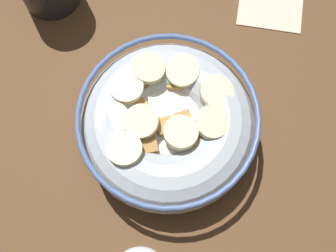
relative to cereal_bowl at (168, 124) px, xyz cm
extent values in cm
cube|color=brown|center=(-0.02, -0.04, -4.56)|extent=(120.89, 120.89, 2.00)
cylinder|color=#B2BCC6|center=(-0.02, -0.04, -3.26)|extent=(10.46, 10.46, 0.60)
torus|color=#B2BCC6|center=(-0.02, -0.04, -0.33)|extent=(19.03, 19.03, 6.47)
torus|color=#4C6699|center=(-0.02, -0.04, 2.61)|extent=(19.05, 19.05, 0.60)
cylinder|color=white|center=(-0.02, -0.04, 1.03)|extent=(15.14, 15.14, 0.40)
cube|color=#B78947|center=(0.77, -4.23, 1.59)|extent=(1.84, 1.87, 0.87)
cube|color=tan|center=(-1.08, -3.48, 1.52)|extent=(2.13, 2.08, 0.95)
cube|color=tan|center=(-5.89, -0.89, 1.81)|extent=(2.06, 2.06, 0.77)
cube|color=tan|center=(-0.11, 3.28, 1.55)|extent=(2.08, 2.05, 0.86)
cube|color=#AD7F42|center=(2.93, 4.01, 1.72)|extent=(2.15, 2.19, 0.91)
cube|color=#B78947|center=(-2.55, 4.60, 1.76)|extent=(2.49, 2.48, 0.98)
cube|color=#AD7F42|center=(-0.80, 0.15, 1.73)|extent=(2.45, 2.45, 0.85)
cube|color=#AD7F42|center=(2.45, 6.12, 1.73)|extent=(2.49, 2.48, 0.99)
cube|color=#AD7F42|center=(6.13, 1.48, 1.62)|extent=(2.49, 2.49, 1.00)
cube|color=tan|center=(4.42, 4.67, 1.68)|extent=(1.76, 1.83, 0.96)
cube|color=tan|center=(3.74, -3.87, 1.56)|extent=(2.31, 2.30, 0.84)
cube|color=tan|center=(-1.85, -5.36, 1.72)|extent=(2.36, 2.36, 0.77)
cube|color=#B78947|center=(-2.42, 2.52, 1.65)|extent=(1.99, 1.96, 0.86)
cube|color=#AD7F42|center=(4.22, 1.06, 1.53)|extent=(2.22, 2.28, 1.02)
cube|color=#AD7F42|center=(0.71, -1.51, 1.58)|extent=(2.48, 2.48, 0.96)
cube|color=#AD7F42|center=(-3.36, 0.53, 1.80)|extent=(2.42, 2.42, 0.80)
cube|color=tan|center=(0.65, 5.61, 1.71)|extent=(2.39, 2.40, 0.84)
cube|color=#B78947|center=(-5.89, 1.19, 1.58)|extent=(2.31, 2.28, 0.93)
cube|color=tan|center=(-3.90, -4.04, 1.74)|extent=(2.48, 2.48, 0.96)
cube|color=tan|center=(6.09, -0.37, 1.74)|extent=(2.19, 2.20, 0.82)
cylinder|color=beige|center=(-0.99, -1.92, 2.75)|extent=(4.15, 4.11, 1.12)
cylinder|color=#F9EFC6|center=(1.00, 5.21, 2.84)|extent=(4.13, 4.12, 0.93)
cylinder|color=beige|center=(-4.98, 2.34, 2.96)|extent=(4.56, 4.57, 1.23)
cylinder|color=#F9EFC6|center=(-2.63, 4.98, 2.46)|extent=(3.71, 3.71, 1.08)
cylinder|color=beige|center=(-1.66, 2.14, 2.78)|extent=(3.88, 3.91, 1.48)
cylinder|color=beige|center=(3.92, 4.09, 2.86)|extent=(4.75, 4.74, 1.18)
cylinder|color=beige|center=(1.37, -4.36, 2.68)|extent=(4.80, 4.82, 1.19)
cylinder|color=#F4EABC|center=(4.60, -3.41, 2.66)|extent=(5.02, 5.07, 1.53)
cylinder|color=beige|center=(5.30, 0.79, 2.52)|extent=(4.89, 4.85, 1.43)
camera|label=1|loc=(-12.07, -5.78, 42.90)|focal=44.64mm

